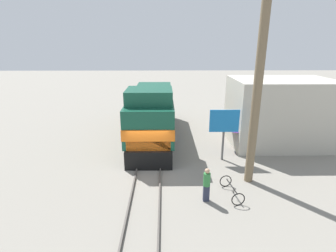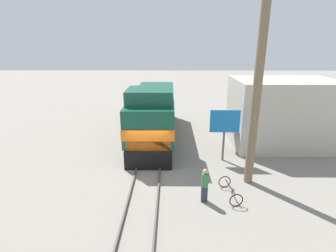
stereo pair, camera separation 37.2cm
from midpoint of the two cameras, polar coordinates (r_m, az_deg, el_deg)
The scene contains 11 objects.
ground_plane at distance 16.83m, azimuth -4.76°, elevation -8.62°, with size 120.00×120.00×0.00m, color gray.
rail_near at distance 16.86m, azimuth -7.23°, elevation -8.37°, with size 0.08×35.30×0.15m, color #4C4742.
rail_far at distance 16.76m, azimuth -2.29°, elevation -8.40°, with size 0.08×35.30×0.15m, color #4C4742.
locomotive at distance 21.07m, azimuth -3.96°, elevation 2.63°, with size 3.22×12.54×4.58m.
utility_pole at distance 14.01m, azimuth 18.34°, elevation 9.16°, with size 1.80×0.46×11.06m.
vendor_umbrella at distance 19.31m, azimuth 14.32°, elevation 0.15°, with size 2.05×2.05×2.04m.
billboard_sign at distance 17.10m, azimuth 11.53°, elevation 0.47°, with size 1.90×0.12×3.41m.
shrub_cluster at distance 20.29m, azimuth 15.67°, elevation -3.34°, with size 0.79×0.79×0.79m, color #236028.
person_bystander at distance 13.05m, azimuth 7.59°, elevation -12.31°, with size 0.34×0.34×1.75m.
bicycle at distance 13.97m, azimuth 12.91°, elevation -13.33°, with size 0.88×1.86×0.67m.
building_block_distant at distance 21.36m, azimuth 22.68°, elevation 2.82°, with size 7.21×5.02×4.93m, color #B7B2A3.
Camera 1 is at (0.99, -15.05, 7.43)m, focal length 28.00 mm.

